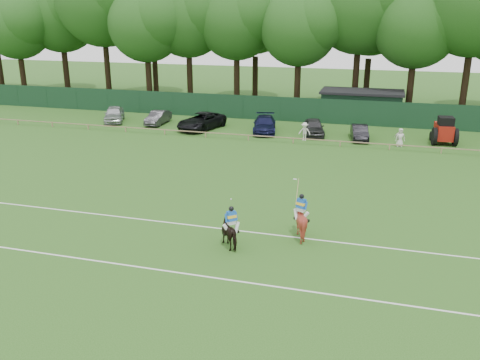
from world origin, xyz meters
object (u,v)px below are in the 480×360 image
(hatch_grey, at_px, (314,127))
(spectator_right, at_px, (400,138))
(spectator_left, at_px, (305,131))
(suv_black, at_px, (201,121))
(spectator_mid, at_px, (399,138))
(polo_ball, at_px, (231,199))
(estate_black, at_px, (360,132))
(sedan_grey, at_px, (158,118))
(sedan_navy, at_px, (265,124))
(tractor, at_px, (444,131))
(horse_chestnut, at_px, (301,221))
(sedan_silver, at_px, (114,114))
(horse_dark, at_px, (231,232))
(utility_shed, at_px, (361,105))

(hatch_grey, relative_size, spectator_right, 2.80)
(spectator_left, height_order, spectator_right, spectator_left)
(suv_black, relative_size, spectator_right, 3.64)
(spectator_mid, xyz_separation_m, polo_ball, (-9.87, -16.16, -0.71))
(suv_black, xyz_separation_m, estate_black, (14.90, -0.14, -0.14))
(suv_black, distance_m, estate_black, 14.90)
(spectator_left, bearing_deg, suv_black, 171.86)
(spectator_right, distance_m, polo_ball, 18.95)
(sedan_grey, relative_size, suv_black, 0.72)
(sedan_navy, bearing_deg, suv_black, 171.98)
(sedan_grey, distance_m, tractor, 26.91)
(estate_black, bearing_deg, horse_chestnut, -102.61)
(horse_chestnut, bearing_deg, sedan_grey, -27.00)
(suv_black, xyz_separation_m, spectator_mid, (18.25, -1.69, -0.03))
(sedan_grey, height_order, estate_black, sedan_grey)
(tractor, bearing_deg, sedan_silver, 174.07)
(suv_black, bearing_deg, tractor, 15.72)
(hatch_grey, xyz_separation_m, polo_ball, (-2.37, -18.39, -0.69))
(spectator_right, relative_size, tractor, 0.52)
(horse_chestnut, height_order, sedan_navy, horse_chestnut)
(sedan_grey, bearing_deg, suv_black, -12.28)
(sedan_silver, bearing_deg, horse_chestnut, -68.39)
(estate_black, xyz_separation_m, spectator_mid, (3.35, -1.55, 0.11))
(polo_ball, bearing_deg, spectator_mid, 58.57)
(hatch_grey, height_order, spectator_left, spectator_left)
(horse_dark, distance_m, utility_shed, 33.11)
(spectator_right, bearing_deg, estate_black, 148.93)
(horse_chestnut, bearing_deg, estate_black, -69.90)
(utility_shed, xyz_separation_m, tractor, (7.39, -8.65, -0.41))
(spectator_left, relative_size, polo_ball, 17.81)
(sedan_grey, relative_size, spectator_mid, 2.68)
(sedan_silver, distance_m, sedan_grey, 4.85)
(spectator_left, bearing_deg, spectator_mid, 2.19)
(suv_black, relative_size, estate_black, 1.45)
(spectator_mid, relative_size, polo_ball, 16.72)
(sedan_navy, bearing_deg, spectator_mid, -21.52)
(sedan_navy, xyz_separation_m, estate_black, (8.76, -0.54, -0.10))
(horse_dark, height_order, sedan_navy, sedan_navy)
(spectator_right, bearing_deg, horse_chestnut, -110.17)
(estate_black, bearing_deg, polo_ball, -118.49)
(sedan_silver, xyz_separation_m, sedan_grey, (4.85, 0.10, -0.12))
(estate_black, distance_m, utility_shed, 9.10)
(sedan_silver, xyz_separation_m, suv_black, (9.85, -0.86, -0.00))
(hatch_grey, distance_m, spectator_left, 2.37)
(sedan_silver, xyz_separation_m, utility_shed, (24.36, 8.06, 0.75))
(horse_dark, bearing_deg, sedan_silver, -93.38)
(hatch_grey, bearing_deg, sedan_navy, 169.00)
(horse_dark, distance_m, sedan_navy, 24.65)
(suv_black, height_order, spectator_left, spectator_left)
(spectator_right, xyz_separation_m, polo_ball, (-9.94, -16.12, -0.73))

